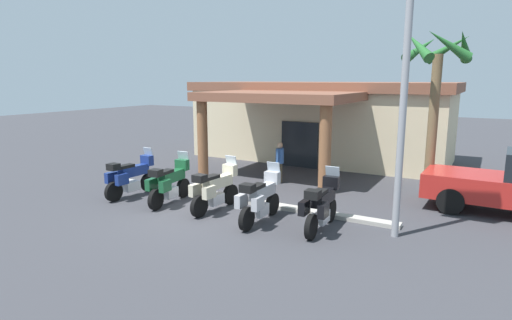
# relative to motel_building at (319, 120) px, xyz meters

# --- Properties ---
(ground_plane) EXTENTS (80.00, 80.00, 0.00)m
(ground_plane) POSITION_rel_motel_building_xyz_m (0.00, -10.14, -2.00)
(ground_plane) COLOR #38383D
(motel_building) EXTENTS (12.74, 9.64, 3.87)m
(motel_building) POSITION_rel_motel_building_xyz_m (0.00, 0.00, 0.00)
(motel_building) COLOR beige
(motel_building) RESTS_ON ground_plane
(motorcycle_blue) EXTENTS (0.72, 2.21, 1.61)m
(motorcycle_blue) POSITION_rel_motel_building_xyz_m (-3.06, -9.89, -1.30)
(motorcycle_blue) COLOR black
(motorcycle_blue) RESTS_ON ground_plane
(motorcycle_green) EXTENTS (0.76, 2.21, 1.61)m
(motorcycle_green) POSITION_rel_motel_building_xyz_m (-1.32, -9.89, -1.30)
(motorcycle_green) COLOR black
(motorcycle_green) RESTS_ON ground_plane
(motorcycle_cream) EXTENTS (0.73, 2.21, 1.61)m
(motorcycle_cream) POSITION_rel_motel_building_xyz_m (0.41, -9.79, -1.30)
(motorcycle_cream) COLOR black
(motorcycle_cream) RESTS_ON ground_plane
(motorcycle_silver) EXTENTS (0.71, 2.21, 1.61)m
(motorcycle_silver) POSITION_rel_motel_building_xyz_m (2.15, -10.06, -1.30)
(motorcycle_silver) COLOR black
(motorcycle_silver) RESTS_ON ground_plane
(motorcycle_black) EXTENTS (0.71, 2.21, 1.61)m
(motorcycle_black) POSITION_rel_motel_building_xyz_m (3.88, -9.78, -1.30)
(motorcycle_black) COLOR black
(motorcycle_black) RESTS_ON ground_plane
(pedestrian) EXTENTS (0.32, 0.53, 1.61)m
(pedestrian) POSITION_rel_motel_building_xyz_m (0.59, -5.66, -1.07)
(pedestrian) COLOR brown
(pedestrian) RESTS_ON ground_plane
(palm_tree_near_portico) EXTENTS (2.28, 2.31, 5.64)m
(palm_tree_near_portico) POSITION_rel_motel_building_xyz_m (5.92, -4.80, 2.15)
(palm_tree_near_portico) COLOR brown
(palm_tree_near_portico) RESTS_ON ground_plane
(roadside_sign) EXTENTS (1.40, 0.18, 7.13)m
(roadside_sign) POSITION_rel_motel_building_xyz_m (5.72, -9.27, 2.75)
(roadside_sign) COLOR #99999E
(roadside_sign) RESTS_ON ground_plane
(curb_strip) EXTENTS (10.68, 0.36, 0.12)m
(curb_strip) POSITION_rel_motel_building_xyz_m (0.41, -8.59, -1.94)
(curb_strip) COLOR #ADA89E
(curb_strip) RESTS_ON ground_plane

